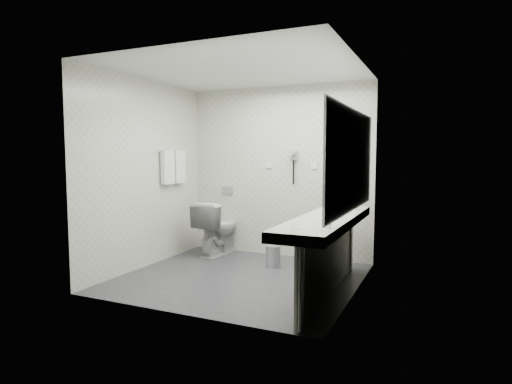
% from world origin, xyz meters
% --- Properties ---
extents(floor, '(2.80, 2.80, 0.00)m').
position_xyz_m(floor, '(0.00, 0.00, 0.00)').
color(floor, '#2D2D32').
rests_on(floor, ground).
extents(ceiling, '(2.80, 2.80, 0.00)m').
position_xyz_m(ceiling, '(0.00, 0.00, 2.50)').
color(ceiling, silver).
rests_on(ceiling, wall_back).
extents(wall_back, '(2.80, 0.00, 2.80)m').
position_xyz_m(wall_back, '(0.00, 1.30, 1.25)').
color(wall_back, beige).
rests_on(wall_back, floor).
extents(wall_front, '(2.80, 0.00, 2.80)m').
position_xyz_m(wall_front, '(0.00, -1.30, 1.25)').
color(wall_front, beige).
rests_on(wall_front, floor).
extents(wall_left, '(0.00, 2.60, 2.60)m').
position_xyz_m(wall_left, '(-1.40, 0.00, 1.25)').
color(wall_left, beige).
rests_on(wall_left, floor).
extents(wall_right, '(0.00, 2.60, 2.60)m').
position_xyz_m(wall_right, '(1.40, 0.00, 1.25)').
color(wall_right, beige).
rests_on(wall_right, floor).
extents(vanity_counter, '(0.55, 2.20, 0.10)m').
position_xyz_m(vanity_counter, '(1.12, -0.20, 0.80)').
color(vanity_counter, silver).
rests_on(vanity_counter, floor).
extents(vanity_panel, '(0.03, 2.15, 0.75)m').
position_xyz_m(vanity_panel, '(1.15, -0.20, 0.38)').
color(vanity_panel, gray).
rests_on(vanity_panel, floor).
extents(vanity_post_near, '(0.06, 0.06, 0.75)m').
position_xyz_m(vanity_post_near, '(1.18, -1.24, 0.38)').
color(vanity_post_near, silver).
rests_on(vanity_post_near, floor).
extents(vanity_post_far, '(0.06, 0.06, 0.75)m').
position_xyz_m(vanity_post_far, '(1.18, 0.84, 0.38)').
color(vanity_post_far, silver).
rests_on(vanity_post_far, floor).
extents(mirror, '(0.02, 2.20, 1.05)m').
position_xyz_m(mirror, '(1.39, -0.20, 1.45)').
color(mirror, '#B2BCC6').
rests_on(mirror, wall_right).
extents(basin_near, '(0.40, 0.31, 0.05)m').
position_xyz_m(basin_near, '(1.12, -0.85, 0.83)').
color(basin_near, silver).
rests_on(basin_near, vanity_counter).
extents(basin_far, '(0.40, 0.31, 0.05)m').
position_xyz_m(basin_far, '(1.12, 0.45, 0.83)').
color(basin_far, silver).
rests_on(basin_far, vanity_counter).
extents(faucet_near, '(0.04, 0.04, 0.15)m').
position_xyz_m(faucet_near, '(1.32, -0.85, 0.92)').
color(faucet_near, silver).
rests_on(faucet_near, vanity_counter).
extents(faucet_far, '(0.04, 0.04, 0.15)m').
position_xyz_m(faucet_far, '(1.32, 0.45, 0.92)').
color(faucet_far, silver).
rests_on(faucet_far, vanity_counter).
extents(soap_bottle_a, '(0.06, 0.06, 0.11)m').
position_xyz_m(soap_bottle_a, '(1.11, -0.10, 0.90)').
color(soap_bottle_a, beige).
rests_on(soap_bottle_a, vanity_counter).
extents(soap_bottle_b, '(0.11, 0.11, 0.10)m').
position_xyz_m(soap_bottle_b, '(1.17, -0.02, 0.90)').
color(soap_bottle_b, beige).
rests_on(soap_bottle_b, vanity_counter).
extents(soap_bottle_c, '(0.06, 0.06, 0.12)m').
position_xyz_m(soap_bottle_c, '(1.26, -0.23, 0.91)').
color(soap_bottle_c, beige).
rests_on(soap_bottle_c, vanity_counter).
extents(glass_left, '(0.08, 0.08, 0.11)m').
position_xyz_m(glass_left, '(1.20, 0.09, 0.90)').
color(glass_left, silver).
rests_on(glass_left, vanity_counter).
extents(glass_right, '(0.07, 0.07, 0.11)m').
position_xyz_m(glass_right, '(1.25, 0.14, 0.91)').
color(glass_right, silver).
rests_on(glass_right, vanity_counter).
extents(toilet, '(0.50, 0.83, 0.81)m').
position_xyz_m(toilet, '(-0.85, 0.96, 0.41)').
color(toilet, silver).
rests_on(toilet, floor).
extents(flush_plate, '(0.18, 0.02, 0.12)m').
position_xyz_m(flush_plate, '(-0.85, 1.29, 0.95)').
color(flush_plate, '#B2B5BA').
rests_on(flush_plate, wall_back).
extents(pedal_bin, '(0.26, 0.26, 0.27)m').
position_xyz_m(pedal_bin, '(0.19, 0.63, 0.14)').
color(pedal_bin, '#B2B5BA').
rests_on(pedal_bin, floor).
extents(bin_lid, '(0.20, 0.20, 0.02)m').
position_xyz_m(bin_lid, '(0.19, 0.63, 0.28)').
color(bin_lid, '#B2B5BA').
rests_on(bin_lid, pedal_bin).
extents(towel_rail, '(0.02, 0.62, 0.02)m').
position_xyz_m(towel_rail, '(-1.35, 0.55, 1.55)').
color(towel_rail, silver).
rests_on(towel_rail, wall_left).
extents(towel_near, '(0.07, 0.24, 0.48)m').
position_xyz_m(towel_near, '(-1.34, 0.41, 1.33)').
color(towel_near, silver).
rests_on(towel_near, towel_rail).
extents(towel_far, '(0.07, 0.24, 0.48)m').
position_xyz_m(towel_far, '(-1.34, 0.69, 1.33)').
color(towel_far, silver).
rests_on(towel_far, towel_rail).
extents(dryer_cradle, '(0.10, 0.04, 0.14)m').
position_xyz_m(dryer_cradle, '(0.25, 1.27, 1.50)').
color(dryer_cradle, gray).
rests_on(dryer_cradle, wall_back).
extents(dryer_barrel, '(0.08, 0.14, 0.08)m').
position_xyz_m(dryer_barrel, '(0.25, 1.20, 1.53)').
color(dryer_barrel, gray).
rests_on(dryer_barrel, dryer_cradle).
extents(dryer_cord, '(0.02, 0.02, 0.35)m').
position_xyz_m(dryer_cord, '(0.25, 1.26, 1.25)').
color(dryer_cord, black).
rests_on(dryer_cord, dryer_cradle).
extents(switch_plate_a, '(0.09, 0.02, 0.09)m').
position_xyz_m(switch_plate_a, '(-0.15, 1.29, 1.35)').
color(switch_plate_a, silver).
rests_on(switch_plate_a, wall_back).
extents(switch_plate_b, '(0.09, 0.02, 0.09)m').
position_xyz_m(switch_plate_b, '(0.55, 1.29, 1.35)').
color(switch_plate_b, silver).
rests_on(switch_plate_b, wall_back).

